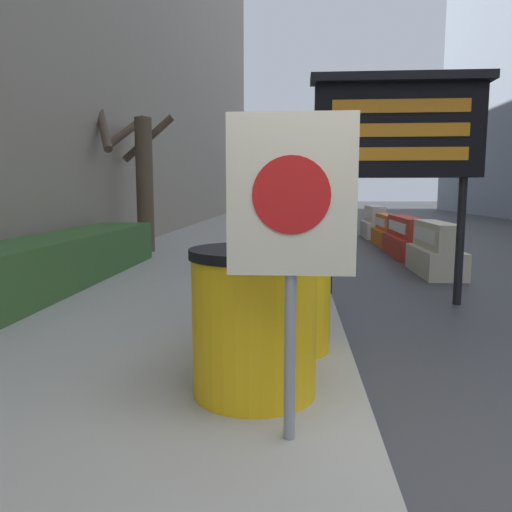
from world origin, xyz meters
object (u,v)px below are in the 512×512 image
Objects in this scene: traffic_cone_near at (428,254)px; jersey_barrier_white at (374,224)px; jersey_barrier_cream at (435,251)px; traffic_light_near_curb at (323,157)px; barrel_drum_foreground at (254,321)px; jersey_barrier_orange_near at (387,232)px; message_board at (398,131)px; jersey_barrier_red_striped at (405,239)px; barrel_drum_middle at (282,292)px; warning_sign at (291,218)px; pedestrian_worker at (351,205)px; traffic_cone_mid at (397,232)px.

jersey_barrier_white is at bearing 89.26° from traffic_cone_near.
traffic_light_near_curb reaches higher than jersey_barrier_cream.
jersey_barrier_orange_near is at bearing 75.26° from barrel_drum_foreground.
jersey_barrier_red_striped is at bearing 76.05° from message_board.
warning_sign is at bearing -86.99° from barrel_drum_middle.
jersey_barrier_white is (2.40, 12.68, -0.87)m from warning_sign.
message_board is at bearing 60.21° from barrel_drum_middle.
message_board is at bearing -97.39° from jersey_barrier_white.
jersey_barrier_orange_near is 4.34m from traffic_cone_near.
message_board is 1.29× the size of jersey_barrier_red_striped.
jersey_barrier_red_striped is 1.33× the size of pedestrian_worker.
warning_sign reaches higher than pedestrian_worker.
traffic_light_near_curb is at bearing 85.43° from barrel_drum_foreground.
jersey_barrier_cream is 6.56m from jersey_barrier_white.
barrel_drum_foreground is 10.32m from jersey_barrier_orange_near.
warning_sign reaches higher than barrel_drum_middle.
jersey_barrier_orange_near reaches higher than traffic_cone_near.
jersey_barrier_orange_near is 0.47× the size of traffic_light_near_curb.
barrel_drum_middle is at bearing -106.72° from traffic_cone_mid.
barrel_drum_foreground is at bearing -104.74° from jersey_barrier_orange_near.
jersey_barrier_red_striped reaches higher than traffic_cone_mid.
barrel_drum_foreground is 0.56× the size of jersey_barrier_white.
pedestrian_worker is at bearing -79.65° from traffic_light_near_curb.
jersey_barrier_white is (2.63, 12.08, -0.19)m from barrel_drum_foreground.
traffic_cone_near is at bearing 18.22° from pedestrian_worker.
jersey_barrier_red_striped is at bearing 71.50° from barrel_drum_foreground.
barrel_drum_foreground reaches higher than traffic_cone_mid.
traffic_cone_mid is (2.64, 10.55, -0.95)m from warning_sign.
jersey_barrier_red_striped is 2.21m from traffic_cone_near.
jersey_barrier_cream is 11.12m from traffic_light_near_curb.
jersey_barrier_orange_near is at bearing 88.90° from traffic_cone_near.
message_board is (1.33, 2.32, 1.52)m from barrel_drum_middle.
jersey_barrier_white is 0.96m from pedestrian_worker.
warning_sign is 0.76× the size of jersey_barrier_red_striped.
traffic_cone_near is at bearing 63.16° from barrel_drum_middle.
barrel_drum_middle is 1.36× the size of traffic_cone_near.
message_board is at bearing -99.65° from jersey_barrier_orange_near.
warning_sign reaches higher than jersey_barrier_orange_near.
traffic_cone_near is at bearing 69.63° from warning_sign.
barrel_drum_foreground is at bearing -106.07° from traffic_cone_mid.
jersey_barrier_red_striped is at bearing -81.14° from traffic_light_near_curb.
jersey_barrier_red_striped is (2.63, 7.85, -0.23)m from barrel_drum_foreground.
jersey_barrier_white is at bearing -72.72° from traffic_light_near_curb.
jersey_barrier_red_striped is 4.23m from jersey_barrier_white.
barrel_drum_middle is 15.60m from traffic_light_near_curb.
jersey_barrier_cream is at bearing 63.41° from message_board.
jersey_barrier_red_striped is (1.15, 4.62, -1.75)m from message_board.
message_board is at bearing -113.84° from traffic_cone_near.
jersey_barrier_white is at bearing 90.00° from jersey_barrier_orange_near.
jersey_barrier_white reaches higher than traffic_cone_mid.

